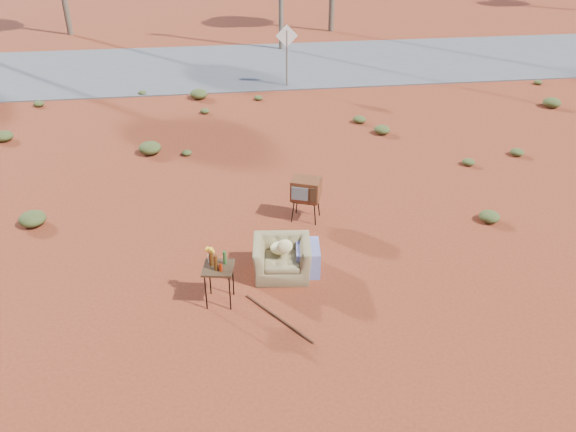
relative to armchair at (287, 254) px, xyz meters
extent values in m
plane|color=maroon|center=(0.08, -0.55, -0.42)|extent=(140.00, 140.00, 0.00)
cube|color=#565659|center=(0.08, 14.45, -0.40)|extent=(140.00, 7.00, 0.04)
imported|color=olive|center=(-0.09, -0.01, 0.03)|extent=(1.11, 0.79, 0.91)
ellipsoid|color=#E5D78C|center=(-0.13, 0.05, 0.10)|extent=(0.33, 0.33, 0.19)
ellipsoid|color=#E5D78C|center=(-0.06, -0.18, 0.28)|extent=(0.29, 0.14, 0.29)
cube|color=navy|center=(0.40, 0.03, -0.16)|extent=(0.51, 0.72, 0.53)
cube|color=black|center=(0.68, 1.91, 0.05)|extent=(0.64, 0.57, 0.03)
cylinder|color=black|center=(0.38, 1.83, -0.18)|extent=(0.03, 0.03, 0.48)
cylinder|color=black|center=(0.83, 1.65, -0.18)|extent=(0.03, 0.03, 0.48)
cylinder|color=black|center=(0.53, 2.18, -0.18)|extent=(0.03, 0.03, 0.48)
cylinder|color=black|center=(0.97, 1.99, -0.18)|extent=(0.03, 0.03, 0.48)
cube|color=brown|center=(0.68, 1.91, 0.30)|extent=(0.72, 0.65, 0.46)
cube|color=slate|center=(0.51, 1.72, 0.30)|extent=(0.33, 0.15, 0.29)
cube|color=#472D19|center=(0.78, 1.61, 0.30)|extent=(0.13, 0.07, 0.33)
cube|color=#3D2916|center=(-1.25, -0.69, 0.29)|extent=(0.59, 0.59, 0.04)
cylinder|color=black|center=(-1.49, -0.86, -0.07)|extent=(0.02, 0.02, 0.71)
cylinder|color=black|center=(-1.09, -0.93, -0.07)|extent=(0.02, 0.02, 0.71)
cylinder|color=black|center=(-1.42, -0.46, -0.07)|extent=(0.02, 0.02, 0.71)
cylinder|color=black|center=(-1.02, -0.53, -0.07)|extent=(0.02, 0.02, 0.71)
cylinder|color=#45240B|center=(-1.36, -0.62, 0.44)|extent=(0.07, 0.07, 0.26)
cylinder|color=#45240B|center=(-1.29, -0.77, 0.45)|extent=(0.07, 0.07, 0.28)
cylinder|color=#2A4F22|center=(-1.14, -0.61, 0.43)|extent=(0.06, 0.06, 0.24)
cylinder|color=#BA310E|center=(-1.21, -0.80, 0.37)|extent=(0.07, 0.07, 0.13)
cylinder|color=silver|center=(-1.38, -0.51, 0.38)|extent=(0.08, 0.08, 0.14)
ellipsoid|color=yellow|center=(-1.38, -0.51, 0.54)|extent=(0.16, 0.16, 0.12)
cylinder|color=#452612|center=(-0.32, -1.29, -0.40)|extent=(0.98, 1.36, 0.04)
cylinder|color=brown|center=(1.58, 11.45, 0.58)|extent=(0.06, 0.06, 2.00)
cube|color=silver|center=(1.58, 11.45, 1.38)|extent=(0.78, 0.04, 0.78)
ellipsoid|color=#424D21|center=(-5.12, 2.45, -0.27)|extent=(0.56, 0.56, 0.31)
ellipsoid|color=#424D21|center=(4.58, 1.25, -0.30)|extent=(0.44, 0.44, 0.24)
ellipsoid|color=#424D21|center=(-2.92, 5.95, -0.26)|extent=(0.60, 0.60, 0.33)
ellipsoid|color=#424D21|center=(6.88, 4.45, -0.32)|extent=(0.36, 0.36, 0.20)
ellipsoid|color=#424D21|center=(3.28, 7.45, -0.31)|extent=(0.40, 0.40, 0.22)
ellipsoid|color=#424D21|center=(-1.42, 8.95, -0.34)|extent=(0.30, 0.30, 0.17)
camera|label=1|loc=(-1.16, -8.47, 5.76)|focal=35.00mm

